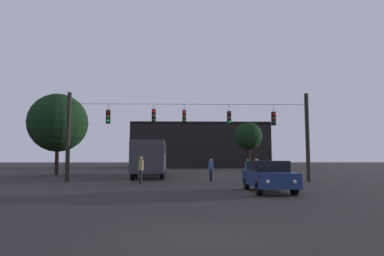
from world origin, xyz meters
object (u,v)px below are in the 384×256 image
object	(u,v)px
pedestrian_crossing_center	(248,168)
pedestrian_crossing_right	(211,169)
pedestrian_crossing_left	(141,168)
tree_left_silhouette	(248,136)
tree_behind_building	(58,123)
pedestrian_near_bus	(257,169)
city_bus	(151,155)
car_near_right	(268,176)

from	to	relation	value
pedestrian_crossing_center	pedestrian_crossing_right	size ratio (longest dim) A/B	0.97
pedestrian_crossing_left	pedestrian_crossing_right	xyz separation A→B (m)	(4.64, 2.11, -0.10)
tree_left_silhouette	pedestrian_crossing_left	bearing A→B (deg)	-117.07
pedestrian_crossing_left	tree_left_silhouette	xyz separation A→B (m)	(11.31, 22.14, 3.51)
pedestrian_crossing_left	tree_behind_building	bearing A→B (deg)	131.39
pedestrian_crossing_right	tree_behind_building	size ratio (longest dim) A/B	0.20
pedestrian_crossing_right	pedestrian_near_bus	size ratio (longest dim) A/B	0.99
pedestrian_crossing_center	tree_behind_building	size ratio (longest dim) A/B	0.20
pedestrian_near_bus	tree_behind_building	distance (m)	20.41
city_bus	tree_behind_building	distance (m)	10.16
pedestrian_crossing_center	tree_behind_building	xyz separation A→B (m)	(-17.10, 6.85, 4.18)
pedestrian_crossing_left	car_near_right	bearing A→B (deg)	-35.70
pedestrian_crossing_left	pedestrian_crossing_right	world-z (taller)	pedestrian_crossing_left
city_bus	tree_left_silhouette	size ratio (longest dim) A/B	1.74
pedestrian_crossing_right	pedestrian_crossing_left	bearing A→B (deg)	-155.55
car_near_right	tree_behind_building	distance (m)	23.08
pedestrian_crossing_center	tree_left_silhouette	size ratio (longest dim) A/B	0.24
car_near_right	tree_behind_building	size ratio (longest dim) A/B	0.55
car_near_right	pedestrian_crossing_left	size ratio (longest dim) A/B	2.50
car_near_right	tree_left_silhouette	xyz separation A→B (m)	(4.46, 27.07, 3.70)
pedestrian_crossing_center	pedestrian_crossing_left	bearing A→B (deg)	-152.59
pedestrian_near_bus	pedestrian_crossing_right	bearing A→B (deg)	145.92
car_near_right	pedestrian_near_bus	bearing A→B (deg)	83.38
car_near_right	pedestrian_crossing_right	world-z (taller)	pedestrian_crossing_right
city_bus	pedestrian_crossing_right	size ratio (longest dim) A/B	7.00
city_bus	pedestrian_near_bus	xyz separation A→B (m)	(7.66, -8.02, -0.96)
car_near_right	pedestrian_near_bus	xyz separation A→B (m)	(0.60, 5.13, 0.11)
car_near_right	tree_left_silhouette	distance (m)	27.68
pedestrian_crossing_right	tree_behind_building	xyz separation A→B (m)	(-14.15, 8.68, 4.15)
pedestrian_crossing_center	car_near_right	bearing A→B (deg)	-94.76
pedestrian_near_bus	city_bus	bearing A→B (deg)	133.66
pedestrian_crossing_left	city_bus	bearing A→B (deg)	91.42
pedestrian_crossing_center	tree_left_silhouette	distance (m)	18.93
car_near_right	pedestrian_near_bus	world-z (taller)	pedestrian_near_bus
tree_left_silhouette	tree_behind_building	world-z (taller)	tree_behind_building
pedestrian_crossing_center	pedestrian_crossing_right	bearing A→B (deg)	-148.24
pedestrian_crossing_left	tree_left_silhouette	distance (m)	25.11
car_near_right	pedestrian_crossing_left	distance (m)	8.44
pedestrian_crossing_right	tree_left_silhouette	distance (m)	21.42
city_bus	car_near_right	size ratio (longest dim) A/B	2.55
pedestrian_crossing_right	tree_left_silhouette	xyz separation A→B (m)	(6.68, 20.03, 3.61)
city_bus	tree_behind_building	world-z (taller)	tree_behind_building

